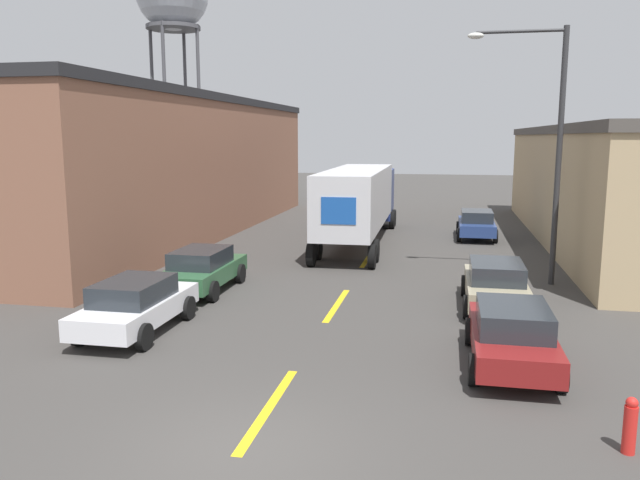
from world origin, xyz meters
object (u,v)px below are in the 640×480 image
(parked_car_right_far, at_px, (476,224))
(fire_hydrant, at_px, (630,426))
(semi_truck, at_px, (360,197))
(parked_car_left_far, at_px, (202,269))
(parked_car_right_mid, at_px, (496,284))
(street_lamp, at_px, (548,137))
(parked_car_left_near, at_px, (136,304))
(parked_car_right_near, at_px, (512,334))

(parked_car_right_far, height_order, fire_hydrant, parked_car_right_far)
(semi_truck, bearing_deg, parked_car_left_far, -110.62)
(parked_car_right_far, bearing_deg, fire_hydrant, -86.07)
(parked_car_right_mid, bearing_deg, fire_hydrant, -80.07)
(parked_car_left_far, xyz_separation_m, street_lamp, (11.49, 3.40, 4.43))
(parked_car_right_mid, xyz_separation_m, parked_car_left_near, (-9.67, -4.42, 0.00))
(parked_car_left_far, distance_m, parked_car_right_near, 11.04)
(semi_truck, xyz_separation_m, parked_car_left_far, (-3.92, -10.97, -1.49))
(street_lamp, bearing_deg, fire_hydrant, -91.25)
(parked_car_right_near, xyz_separation_m, parked_car_left_near, (-9.67, 0.64, 0.00))
(parked_car_right_far, relative_size, parked_car_right_mid, 1.00)
(semi_truck, distance_m, fire_hydrant, 21.41)
(parked_car_left_far, bearing_deg, parked_car_left_near, -90.00)
(semi_truck, relative_size, fire_hydrant, 14.38)
(semi_truck, distance_m, street_lamp, 11.10)
(parked_car_right_far, xyz_separation_m, parked_car_right_mid, (0.00, -13.63, 0.00))
(fire_hydrant, bearing_deg, parked_car_right_mid, 99.93)
(parked_car_left_far, distance_m, parked_car_right_far, 16.50)
(parked_car_left_far, bearing_deg, parked_car_right_far, 54.12)
(parked_car_left_near, bearing_deg, parked_car_right_mid, 24.54)
(semi_truck, bearing_deg, parked_car_right_mid, -63.81)
(parked_car_left_near, height_order, fire_hydrant, parked_car_left_near)
(parked_car_left_far, bearing_deg, street_lamp, 16.50)
(parked_car_left_far, xyz_separation_m, parked_car_right_far, (9.67, 13.37, 0.00))
(parked_car_left_far, distance_m, parked_car_left_near, 4.68)
(parked_car_right_mid, relative_size, parked_car_left_near, 1.00)
(parked_car_right_mid, bearing_deg, parked_car_right_near, -90.00)
(fire_hydrant, bearing_deg, street_lamp, 88.75)
(parked_car_right_far, height_order, parked_car_right_near, same)
(street_lamp, bearing_deg, parked_car_left_near, -144.89)
(semi_truck, relative_size, parked_car_right_mid, 3.27)
(semi_truck, bearing_deg, parked_car_right_far, 21.74)
(semi_truck, xyz_separation_m, parked_car_left_near, (-3.92, -15.64, -1.49))
(parked_car_left_far, height_order, parked_car_right_mid, same)
(parked_car_right_far, xyz_separation_m, parked_car_right_near, (0.00, -18.69, 0.00))
(parked_car_right_near, bearing_deg, parked_car_left_far, 151.20)
(parked_car_right_mid, distance_m, parked_car_left_near, 10.63)
(parked_car_right_near, relative_size, fire_hydrant, 4.40)
(semi_truck, xyz_separation_m, parked_car_right_near, (5.75, -16.28, -1.49))
(parked_car_left_far, bearing_deg, semi_truck, 70.33)
(parked_car_left_near, relative_size, street_lamp, 0.49)
(parked_car_left_far, distance_m, street_lamp, 12.78)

